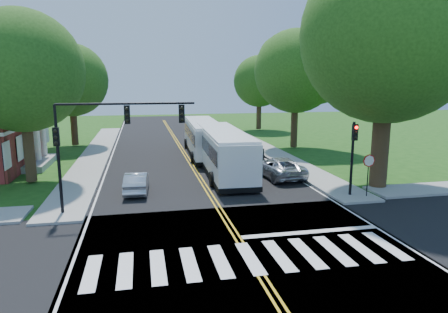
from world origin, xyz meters
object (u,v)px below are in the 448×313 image
object	(u,v)px
bus_lead	(223,151)
dark_sedan	(254,153)
signal_nw	(105,131)
bus_follow	(203,137)
signal_ne	(353,149)
hatchback	(137,182)
suv	(279,167)

from	to	relation	value
bus_lead	dark_sedan	xyz separation A→B (m)	(3.71, 4.57, -1.08)
signal_nw	bus_follow	size ratio (longest dim) A/B	0.58
signal_ne	bus_lead	distance (m)	10.05
bus_follow	hatchback	distance (m)	13.62
suv	dark_sedan	world-z (taller)	suv
signal_ne	bus_lead	xyz separation A→B (m)	(-6.22, 7.80, -1.23)
hatchback	signal_nw	bearing A→B (deg)	72.63
signal_ne	bus_follow	size ratio (longest dim) A/B	0.35
dark_sedan	signal_nw	bearing A→B (deg)	65.89
signal_ne	suv	distance (m)	6.64
bus_lead	signal_nw	bearing A→B (deg)	46.99
bus_follow	signal_ne	bearing A→B (deg)	114.66
hatchback	suv	size ratio (longest dim) A/B	0.74
signal_nw	dark_sedan	xyz separation A→B (m)	(11.54, 12.38, -3.72)
signal_ne	hatchback	size ratio (longest dim) A/B	1.12
signal_ne	bus_follow	world-z (taller)	signal_ne
signal_ne	hatchback	distance (m)	13.36
signal_nw	signal_ne	world-z (taller)	signal_nw
bus_follow	dark_sedan	distance (m)	5.36
bus_follow	hatchback	size ratio (longest dim) A/B	3.17
hatchback	suv	world-z (taller)	suv
suv	dark_sedan	distance (m)	6.66
bus_lead	suv	size ratio (longest dim) A/B	2.40
bus_lead	dark_sedan	bearing A→B (deg)	-126.99
signal_ne	dark_sedan	bearing A→B (deg)	101.49
bus_follow	bus_lead	bearing A→B (deg)	94.28
bus_lead	hatchback	distance (m)	7.69
bus_lead	bus_follow	world-z (taller)	bus_lead
bus_follow	hatchback	xyz separation A→B (m)	(-6.13, -12.11, -1.04)
signal_ne	hatchback	world-z (taller)	signal_ne
signal_nw	bus_follow	world-z (taller)	signal_nw
bus_follow	suv	xyz separation A→B (m)	(3.95, -10.09, -0.94)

